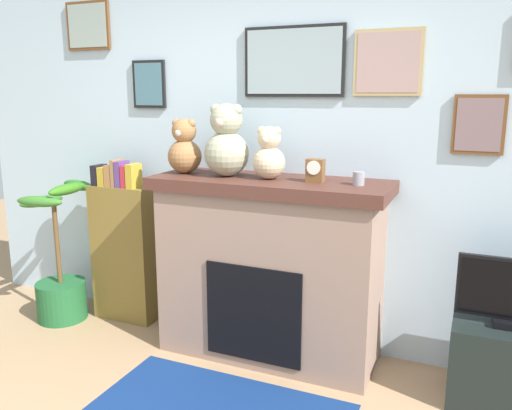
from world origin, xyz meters
name	(u,v)px	position (x,y,z in m)	size (l,w,h in m)	color
back_wall	(276,157)	(0.00, 2.00, 1.31)	(5.20, 0.15, 2.60)	silver
fireplace	(269,268)	(0.09, 1.67, 0.61)	(1.54, 0.59, 1.21)	gray
bookshelf	(122,248)	(-1.16, 1.74, 0.58)	(0.50, 0.16, 1.26)	brown
potted_plant	(61,278)	(-1.61, 1.54, 0.34)	(0.49, 0.56, 1.09)	#1E592D
tv_stand	(508,366)	(1.55, 1.64, 0.24)	(0.62, 0.40, 0.48)	black
candle_jar	(359,179)	(0.66, 1.65, 1.25)	(0.07, 0.07, 0.08)	gray
mantel_clock	(315,171)	(0.39, 1.65, 1.28)	(0.11, 0.08, 0.14)	brown
teddy_bear_cream	(184,149)	(-0.53, 1.65, 1.37)	(0.23, 0.23, 0.37)	#96683E
teddy_bear_brown	(227,144)	(-0.21, 1.65, 1.42)	(0.29, 0.29, 0.47)	#9D9F82
teddy_bear_grey	(269,155)	(0.09, 1.65, 1.36)	(0.21, 0.21, 0.33)	#C9B692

